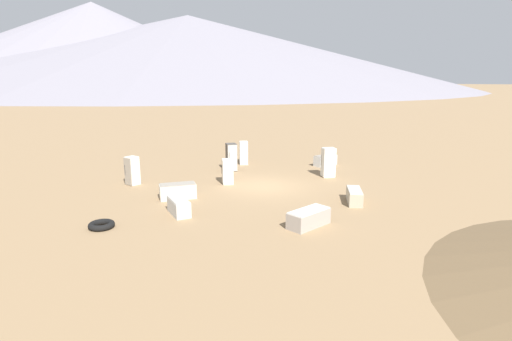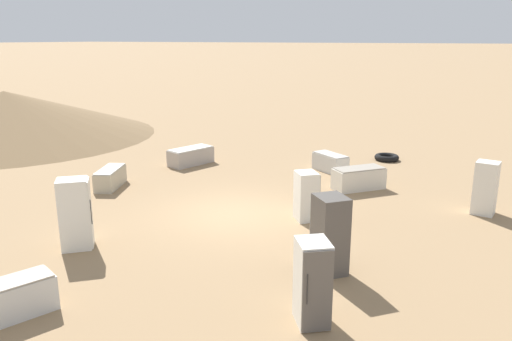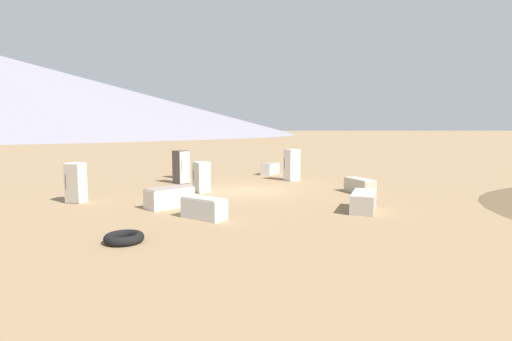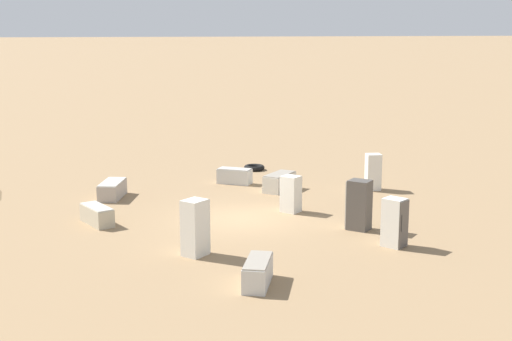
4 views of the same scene
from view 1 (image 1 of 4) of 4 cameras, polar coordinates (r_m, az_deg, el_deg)
name	(u,v)px [view 1 (image 1 of 4)]	position (r m, az deg, el deg)	size (l,w,h in m)	color
ground_plane	(265,186)	(22.39, 1.34, -2.26)	(1000.00, 1000.00, 0.00)	#937551
mountain_ridge_0	(189,53)	(248.16, -9.57, 16.27)	(314.65, 314.65, 41.75)	gray
mountain_ridge_1	(95,47)	(248.17, -22.05, 16.10)	(215.51, 215.51, 46.60)	gray
discarded_fridge_0	(228,171)	(22.83, -4.09, -0.14)	(0.88, 0.88, 1.43)	silver
discarded_fridge_1	(325,160)	(28.07, 9.88, 1.45)	(1.85, 1.23, 0.73)	silver
discarded_fridge_2	(178,191)	(20.43, -11.10, -2.90)	(1.84, 1.76, 0.77)	beige
discarded_fridge_3	(231,157)	(26.06, -3.53, 1.91)	(0.99, 0.99, 1.79)	#4C4742
discarded_fridge_4	(328,162)	(24.76, 10.29, 1.15)	(0.95, 0.97, 1.80)	silver
discarded_fridge_5	(179,207)	(18.08, -10.96, -5.08)	(1.37, 1.64, 0.71)	silver
discarded_fridge_6	(354,196)	(19.93, 13.88, -3.57)	(1.79, 1.25, 0.68)	#B2A88E
discarded_fridge_7	(244,153)	(28.07, -1.79, 2.55)	(0.90, 0.87, 1.62)	silver
discarded_fridge_8	(132,171)	(23.64, -17.27, -0.02)	(0.69, 0.69, 1.61)	silver
discarded_fridge_9	(309,218)	(16.50, 7.54, -6.74)	(2.05, 1.31, 0.70)	#A89E93
scrap_tire	(101,225)	(17.40, -21.21, -7.27)	(1.04, 1.04, 0.25)	black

